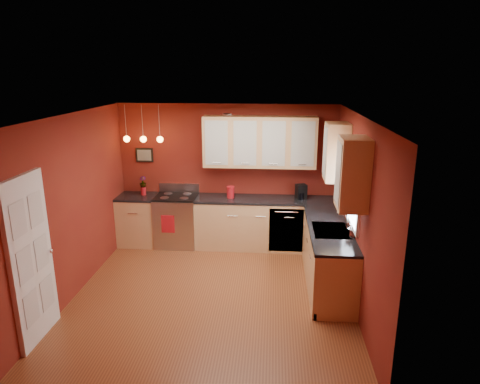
# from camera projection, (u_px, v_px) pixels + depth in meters

# --- Properties ---
(floor) EXTENTS (4.20, 4.20, 0.00)m
(floor) POSITION_uv_depth(u_px,v_px,m) (213.00, 294.00, 6.31)
(floor) COLOR brown
(floor) RESTS_ON ground
(ceiling) EXTENTS (4.00, 4.20, 0.02)m
(ceiling) POSITION_uv_depth(u_px,v_px,m) (209.00, 116.00, 5.59)
(ceiling) COLOR white
(ceiling) RESTS_ON wall_back
(wall_back) EXTENTS (4.00, 0.02, 2.60)m
(wall_back) POSITION_uv_depth(u_px,v_px,m) (227.00, 175.00, 7.96)
(wall_back) COLOR maroon
(wall_back) RESTS_ON floor
(wall_front) EXTENTS (4.00, 0.02, 2.60)m
(wall_front) POSITION_uv_depth(u_px,v_px,m) (179.00, 282.00, 3.94)
(wall_front) COLOR maroon
(wall_front) RESTS_ON floor
(wall_left) EXTENTS (0.02, 4.20, 2.60)m
(wall_left) POSITION_uv_depth(u_px,v_px,m) (72.00, 207.00, 6.10)
(wall_left) COLOR maroon
(wall_left) RESTS_ON floor
(wall_right) EXTENTS (0.02, 4.20, 2.60)m
(wall_right) POSITION_uv_depth(u_px,v_px,m) (357.00, 214.00, 5.80)
(wall_right) COLOR maroon
(wall_right) RESTS_ON floor
(base_cabinets_back_left) EXTENTS (0.70, 0.60, 0.90)m
(base_cabinets_back_left) POSITION_uv_depth(u_px,v_px,m) (139.00, 221.00, 8.03)
(base_cabinets_back_left) COLOR tan
(base_cabinets_back_left) RESTS_ON floor
(base_cabinets_back_right) EXTENTS (2.54, 0.60, 0.90)m
(base_cabinets_back_right) POSITION_uv_depth(u_px,v_px,m) (265.00, 224.00, 7.85)
(base_cabinets_back_right) COLOR tan
(base_cabinets_back_right) RESTS_ON floor
(base_cabinets_right) EXTENTS (0.60, 2.10, 0.90)m
(base_cabinets_right) POSITION_uv_depth(u_px,v_px,m) (327.00, 257.00, 6.49)
(base_cabinets_right) COLOR tan
(base_cabinets_right) RESTS_ON floor
(counter_back_left) EXTENTS (0.70, 0.62, 0.04)m
(counter_back_left) POSITION_uv_depth(u_px,v_px,m) (137.00, 197.00, 7.90)
(counter_back_left) COLOR black
(counter_back_left) RESTS_ON base_cabinets_back_left
(counter_back_right) EXTENTS (2.54, 0.62, 0.04)m
(counter_back_right) POSITION_uv_depth(u_px,v_px,m) (266.00, 200.00, 7.72)
(counter_back_right) COLOR black
(counter_back_right) RESTS_ON base_cabinets_back_right
(counter_right) EXTENTS (0.62, 2.10, 0.04)m
(counter_right) POSITION_uv_depth(u_px,v_px,m) (329.00, 228.00, 6.36)
(counter_right) COLOR black
(counter_right) RESTS_ON base_cabinets_right
(gas_range) EXTENTS (0.76, 0.64, 1.11)m
(gas_range) POSITION_uv_depth(u_px,v_px,m) (177.00, 220.00, 7.97)
(gas_range) COLOR #B4B4B8
(gas_range) RESTS_ON floor
(dishwasher_front) EXTENTS (0.60, 0.02, 0.80)m
(dishwasher_front) POSITION_uv_depth(u_px,v_px,m) (286.00, 230.00, 7.55)
(dishwasher_front) COLOR #B4B4B8
(dishwasher_front) RESTS_ON base_cabinets_back_right
(sink) EXTENTS (0.50, 0.70, 0.33)m
(sink) POSITION_uv_depth(u_px,v_px,m) (331.00, 232.00, 6.21)
(sink) COLOR gray
(sink) RESTS_ON counter_right
(window) EXTENTS (0.06, 1.02, 1.22)m
(window) POSITION_uv_depth(u_px,v_px,m) (354.00, 181.00, 5.98)
(window) COLOR white
(window) RESTS_ON wall_right
(door_left_wall) EXTENTS (0.12, 0.82, 2.05)m
(door_left_wall) POSITION_uv_depth(u_px,v_px,m) (31.00, 260.00, 5.02)
(door_left_wall) COLOR white
(door_left_wall) RESTS_ON floor
(upper_cabinets_back) EXTENTS (2.00, 0.35, 0.90)m
(upper_cabinets_back) POSITION_uv_depth(u_px,v_px,m) (260.00, 142.00, 7.57)
(upper_cabinets_back) COLOR tan
(upper_cabinets_back) RESTS_ON wall_back
(upper_cabinets_right) EXTENTS (0.35, 1.95, 0.90)m
(upper_cabinets_right) POSITION_uv_depth(u_px,v_px,m) (344.00, 162.00, 5.94)
(upper_cabinets_right) COLOR tan
(upper_cabinets_right) RESTS_ON wall_right
(wall_picture) EXTENTS (0.32, 0.03, 0.26)m
(wall_picture) POSITION_uv_depth(u_px,v_px,m) (144.00, 155.00, 7.96)
(wall_picture) COLOR black
(wall_picture) RESTS_ON wall_back
(pendant_lights) EXTENTS (0.71, 0.11, 0.66)m
(pendant_lights) POSITION_uv_depth(u_px,v_px,m) (143.00, 139.00, 7.54)
(pendant_lights) COLOR gray
(pendant_lights) RESTS_ON ceiling
(red_canister) EXTENTS (0.14, 0.14, 0.21)m
(red_canister) POSITION_uv_depth(u_px,v_px,m) (231.00, 192.00, 7.74)
(red_canister) COLOR #B0121B
(red_canister) RESTS_ON counter_back_right
(red_vase) EXTENTS (0.10, 0.10, 0.15)m
(red_vase) POSITION_uv_depth(u_px,v_px,m) (143.00, 191.00, 7.93)
(red_vase) COLOR #B0121B
(red_vase) RESTS_ON counter_back_left
(flowers) EXTENTS (0.13, 0.13, 0.22)m
(flowers) POSITION_uv_depth(u_px,v_px,m) (143.00, 182.00, 7.88)
(flowers) COLOR #B0121B
(flowers) RESTS_ON red_vase
(coffee_maker) EXTENTS (0.22, 0.22, 0.26)m
(coffee_maker) POSITION_uv_depth(u_px,v_px,m) (301.00, 192.00, 7.68)
(coffee_maker) COLOR black
(coffee_maker) RESTS_ON counter_back_right
(soap_pump) EXTENTS (0.11, 0.11, 0.19)m
(soap_pump) POSITION_uv_depth(u_px,v_px,m) (351.00, 231.00, 5.92)
(soap_pump) COLOR white
(soap_pump) RESTS_ON counter_right
(dish_towel) EXTENTS (0.24, 0.02, 0.32)m
(dish_towel) POSITION_uv_depth(u_px,v_px,m) (168.00, 224.00, 7.65)
(dish_towel) COLOR #B0121B
(dish_towel) RESTS_ON gas_range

